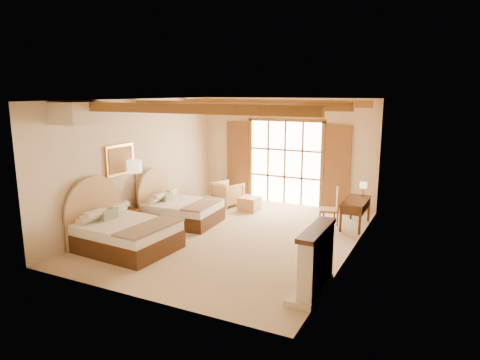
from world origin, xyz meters
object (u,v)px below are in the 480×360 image
Objects in this scene: bed_far at (178,208)px; desk at (355,212)px; nightstand at (129,221)px; bed_near at (121,231)px; armchair at (227,194)px.

bed_far is 1.49× the size of desk.
desk reaches higher than nightstand.
bed_near reaches higher than armchair.
bed_far is 3.49× the size of nightstand.
bed_far is at bearing 99.48° from armchair.
desk is (4.88, 2.92, 0.10)m from nightstand.
desk is at bearing -165.90° from armchair.
bed_far is 1.37m from nightstand.
bed_near reaches higher than desk.
armchair is 0.61× the size of desk.
nightstand is 3.45m from armchair.
bed_near is 5.76m from desk.
armchair is (0.98, 3.30, 0.08)m from nightstand.
nightstand is 0.43× the size of desk.
bed_far is at bearing -159.09° from desk.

